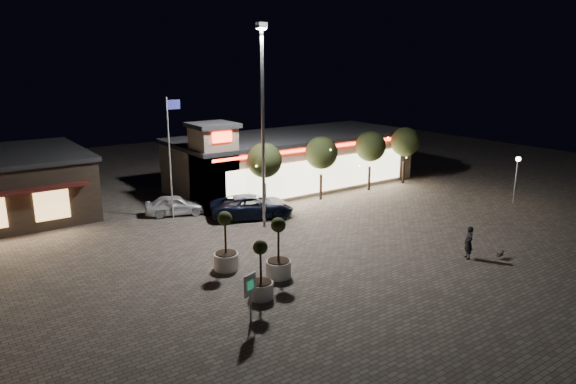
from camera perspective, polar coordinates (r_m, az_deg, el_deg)
ground at (r=25.49m, az=3.34°, el=-9.36°), size 90.00×90.00×0.00m
retail_building at (r=42.43m, az=0.14°, el=3.58°), size 20.40×8.40×6.10m
floodlight_pole at (r=31.15m, az=-2.82°, el=8.48°), size 0.60×0.40×12.38m
flagpole at (r=34.09m, az=-12.91°, el=4.80°), size 0.95×0.10×8.00m
lamp_post_east at (r=40.81m, az=24.09°, el=2.20°), size 0.36×0.36×3.48m
string_tree_a at (r=35.23m, az=-2.63°, el=3.51°), size 2.42×2.42×4.79m
string_tree_b at (r=38.11m, az=3.73°, el=4.35°), size 2.42×2.42×4.79m
string_tree_c at (r=41.39m, az=9.15°, el=5.01°), size 2.42×2.42×4.79m
string_tree_d at (r=44.25m, az=12.88°, el=5.45°), size 2.42×2.42×4.79m
pickup_truck at (r=34.35m, az=-4.01°, el=-1.59°), size 6.12×4.42×1.55m
white_sedan at (r=35.72m, az=-12.41°, el=-1.42°), size 4.32×2.91×1.37m
pedestrian at (r=28.93m, az=19.43°, el=-5.33°), size 0.69×0.77×1.78m
dog at (r=29.78m, az=22.56°, el=-6.28°), size 0.55×0.22×0.30m
planter_left at (r=26.14m, az=-6.91°, el=-6.58°), size 1.24×1.24×3.05m
planter_mid at (r=23.04m, az=-3.04°, el=-9.77°), size 1.11×1.11×2.72m
planter_right at (r=25.06m, az=-1.06°, el=-7.45°), size 1.23×1.23×3.03m
valet_sign at (r=20.79m, az=-4.24°, el=-10.69°), size 0.67×0.30×2.12m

